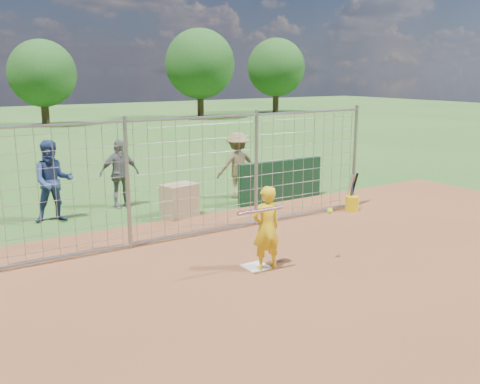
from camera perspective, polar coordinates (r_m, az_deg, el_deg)
ground at (r=9.79m, az=1.06°, el=-7.67°), size 100.00×100.00×0.00m
infield_dirt at (r=7.69m, az=13.99°, el=-13.98°), size 18.00×18.00×0.00m
home_plate at (r=9.63m, az=1.73°, el=-7.96°), size 0.43×0.43×0.02m
dugout_wall at (r=14.37m, az=4.36°, el=1.21°), size 2.60×0.20×1.10m
batter at (r=9.32m, az=2.81°, el=-3.87°), size 0.57×0.39×1.50m
bystander_a at (r=13.00m, az=-19.32°, el=1.08°), size 1.03×0.86×1.90m
bystander_b at (r=13.93m, az=-12.74°, el=1.93°), size 1.03×0.44×1.75m
bystander_c at (r=14.65m, az=-0.28°, el=2.88°), size 1.26×0.85×1.81m
equipment_bin at (r=12.85m, az=-6.49°, el=-0.91°), size 0.90×0.70×0.80m
equipment_in_play at (r=9.03m, az=4.07°, el=-2.00°), size 1.96×0.17×0.29m
bucket_with_bats at (r=13.62m, az=11.85°, el=-0.99°), size 0.34×0.36×0.98m
backstop_fence at (r=11.10m, az=-4.66°, el=1.51°), size 9.08×0.08×2.60m
tree_line at (r=36.69m, az=-20.26°, el=12.44°), size 44.66×6.72×6.48m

